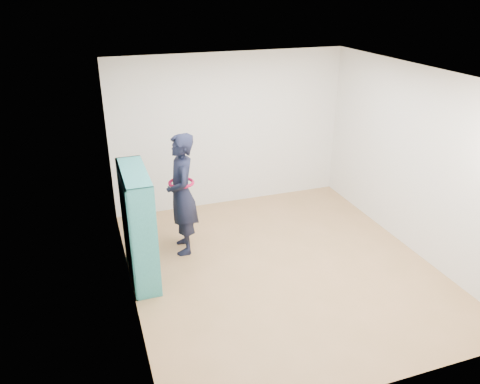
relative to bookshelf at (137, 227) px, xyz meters
name	(u,v)px	position (x,y,z in m)	size (l,w,h in m)	color
floor	(281,266)	(1.85, -0.41, -0.73)	(4.50, 4.50, 0.00)	#9B7646
ceiling	(288,76)	(1.85, -0.41, 1.87)	(4.50, 4.50, 0.00)	white
wall_left	(124,201)	(-0.15, -0.41, 0.57)	(0.02, 4.50, 2.60)	silver
wall_right	(415,162)	(3.85, -0.41, 0.57)	(0.02, 4.50, 2.60)	silver
wall_back	(230,131)	(1.85, 1.84, 0.57)	(4.00, 0.02, 2.60)	silver
wall_front	(391,275)	(1.85, -2.66, 0.57)	(4.00, 0.02, 2.60)	silver
bookshelf	(137,227)	(0.00, 0.00, 0.00)	(0.33, 1.12, 1.49)	teal
person	(182,194)	(0.70, 0.47, 0.15)	(0.49, 0.68, 1.76)	black
smartphone	(171,186)	(0.57, 0.57, 0.26)	(0.02, 0.09, 0.13)	silver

